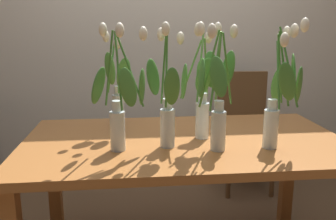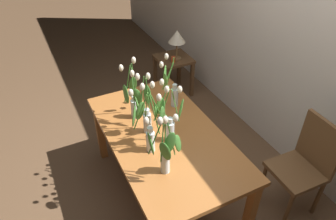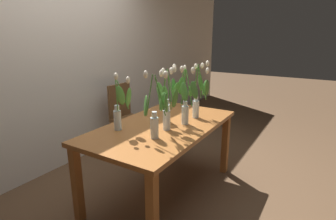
{
  "view_description": "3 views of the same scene",
  "coord_description": "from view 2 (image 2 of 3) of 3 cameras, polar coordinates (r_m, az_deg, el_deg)",
  "views": [
    {
      "loc": [
        -0.26,
        -1.71,
        1.3
      ],
      "look_at": [
        -0.08,
        0.01,
        0.89
      ],
      "focal_mm": 38.51,
      "sensor_mm": 36.0,
      "label": 1
    },
    {
      "loc": [
        1.78,
        -0.85,
        2.46
      ],
      "look_at": [
        0.02,
        0.03,
        0.99
      ],
      "focal_mm": 33.17,
      "sensor_mm": 36.0,
      "label": 2
    },
    {
      "loc": [
        -2.02,
        -1.31,
        1.57
      ],
      "look_at": [
        0.04,
        -0.04,
        0.88
      ],
      "focal_mm": 28.23,
      "sensor_mm": 36.0,
      "label": 3
    }
  ],
  "objects": [
    {
      "name": "ground_plane",
      "position": [
        3.15,
        -0.55,
        -14.65
      ],
      "size": [
        18.0,
        18.0,
        0.0
      ],
      "primitive_type": "plane",
      "color": "brown"
    },
    {
      "name": "room_wall_rear",
      "position": [
        3.09,
        24.43,
        12.43
      ],
      "size": [
        9.0,
        0.1,
        2.7
      ],
      "primitive_type": "cube",
      "color": "silver",
      "rests_on": "ground"
    },
    {
      "name": "dining_table",
      "position": [
        2.67,
        -0.63,
        -5.92
      ],
      "size": [
        1.6,
        0.9,
        0.74
      ],
      "color": "#A3602D",
      "rests_on": "ground"
    },
    {
      "name": "tulip_vase_0",
      "position": [
        2.43,
        0.04,
        -1.79
      ],
      "size": [
        0.19,
        0.28,
        0.57
      ],
      "color": "silver",
      "rests_on": "dining_table"
    },
    {
      "name": "tulip_vase_1",
      "position": [
        2.13,
        -0.54,
        -7.57
      ],
      "size": [
        0.18,
        0.26,
        0.59
      ],
      "color": "silver",
      "rests_on": "dining_table"
    },
    {
      "name": "tulip_vase_2",
      "position": [
        2.54,
        -4.09,
        -0.66
      ],
      "size": [
        0.16,
        0.18,
        0.57
      ],
      "color": "silver",
      "rests_on": "dining_table"
    },
    {
      "name": "tulip_vase_3",
      "position": [
        2.68,
        -6.39,
        1.99
      ],
      "size": [
        0.27,
        0.18,
        0.57
      ],
      "color": "silver",
      "rests_on": "dining_table"
    },
    {
      "name": "tulip_vase_4",
      "position": [
        2.83,
        0.65,
        3.74
      ],
      "size": [
        0.16,
        0.19,
        0.53
      ],
      "color": "silver",
      "rests_on": "dining_table"
    },
    {
      "name": "tulip_vase_5",
      "position": [
        2.32,
        -3.3,
        -2.8
      ],
      "size": [
        0.21,
        0.3,
        0.57
      ],
      "color": "silver",
      "rests_on": "dining_table"
    },
    {
      "name": "dining_chair",
      "position": [
        2.92,
        23.92,
        -8.83
      ],
      "size": [
        0.42,
        0.42,
        0.93
      ],
      "color": "brown",
      "rests_on": "ground"
    },
    {
      "name": "side_table",
      "position": [
        4.25,
        1.01,
        8.19
      ],
      "size": [
        0.44,
        0.44,
        0.55
      ],
      "color": "brown",
      "rests_on": "ground"
    },
    {
      "name": "table_lamp",
      "position": [
        4.04,
        1.66,
        13.25
      ],
      "size": [
        0.22,
        0.22,
        0.4
      ],
      "color": "olive",
      "rests_on": "side_table"
    },
    {
      "name": "pillar_candle",
      "position": [
        4.07,
        0.95,
        9.3
      ],
      "size": [
        0.06,
        0.06,
        0.07
      ],
      "primitive_type": "cylinder",
      "color": "#CC4C23",
      "rests_on": "side_table"
    }
  ]
}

